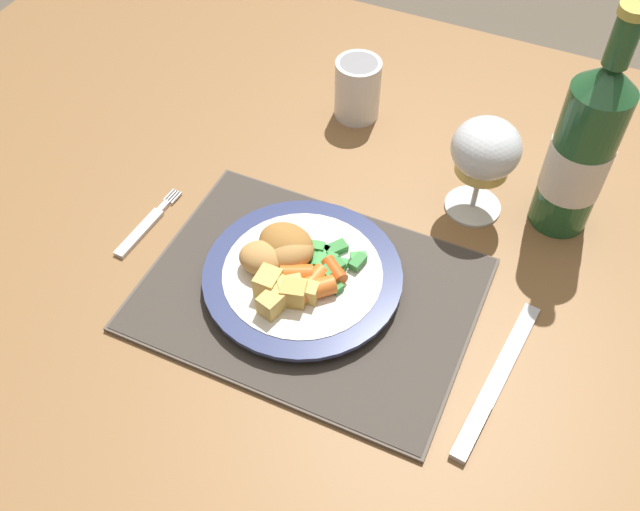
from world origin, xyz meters
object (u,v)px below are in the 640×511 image
object	(u,v)px
dinner_plate	(303,277)
drinking_cup	(358,88)
fork	(144,227)
table_knife	(491,392)
dining_table	(309,253)
wine_glass	(485,153)
bottle	(582,150)

from	to	relation	value
dinner_plate	drinking_cup	size ratio (longest dim) A/B	2.63
dinner_plate	drinking_cup	xyz separation A→B (m)	(-0.06, 0.32, 0.03)
fork	table_knife	world-z (taller)	table_knife
table_knife	drinking_cup	size ratio (longest dim) A/B	2.45
table_knife	dining_table	bearing A→B (deg)	150.98
dining_table	drinking_cup	bearing A→B (deg)	95.32
dining_table	table_knife	distance (m)	0.34
dining_table	wine_glass	xyz separation A→B (m)	(0.19, 0.09, 0.18)
fork	wine_glass	xyz separation A→B (m)	(0.36, 0.21, 0.09)
fork	dinner_plate	bearing A→B (deg)	0.34
dinner_plate	bottle	xyz separation A→B (m)	(0.25, 0.23, 0.10)
dining_table	dinner_plate	size ratio (longest dim) A/B	5.83
dinner_plate	wine_glass	xyz separation A→B (m)	(0.14, 0.21, 0.08)
dinner_plate	dining_table	bearing A→B (deg)	111.74
fork	drinking_cup	xyz separation A→B (m)	(0.16, 0.32, 0.04)
table_knife	wine_glass	world-z (taller)	wine_glass
fork	wine_glass	size ratio (longest dim) A/B	0.91
dinner_plate	drinking_cup	world-z (taller)	drinking_cup
drinking_cup	wine_glass	bearing A→B (deg)	-28.13
dining_table	fork	distance (m)	0.23
wine_glass	bottle	distance (m)	0.11
dining_table	bottle	bearing A→B (deg)	22.35
dinner_plate	drinking_cup	bearing A→B (deg)	101.33
fork	bottle	xyz separation A→B (m)	(0.47, 0.23, 0.11)
dining_table	wine_glass	bearing A→B (deg)	26.49
fork	table_knife	xyz separation A→B (m)	(0.46, -0.04, 0.00)
dining_table	table_knife	world-z (taller)	table_knife
table_knife	wine_glass	xyz separation A→B (m)	(-0.09, 0.25, 0.09)
fork	table_knife	distance (m)	0.46
dining_table	bottle	xyz separation A→B (m)	(0.29, 0.12, 0.20)
wine_glass	drinking_cup	bearing A→B (deg)	151.87
table_knife	bottle	xyz separation A→B (m)	(0.01, 0.28, 0.11)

